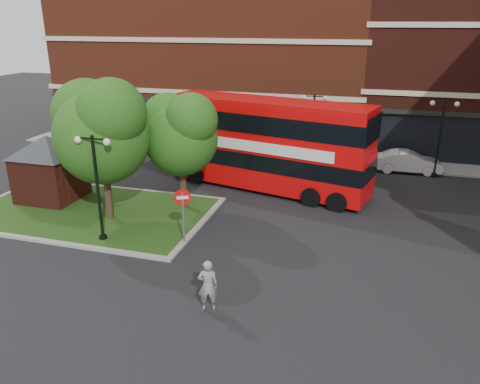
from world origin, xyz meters
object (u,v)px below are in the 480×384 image
(bus, at_px, (267,139))
(woman, at_px, (208,285))
(car_white, at_px, (408,162))
(car_silver, at_px, (279,153))

(bus, bearing_deg, woman, -72.23)
(bus, height_order, car_white, bus)
(woman, relative_size, car_silver, 0.42)
(woman, distance_m, car_white, 20.01)
(bus, bearing_deg, car_white, 48.26)
(car_silver, xyz_separation_m, car_white, (8.60, 0.61, -0.07))
(bus, relative_size, woman, 6.52)
(woman, relative_size, car_white, 0.45)
(bus, xyz_separation_m, car_silver, (-0.30, 5.14, -2.28))
(car_silver, relative_size, car_white, 1.07)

